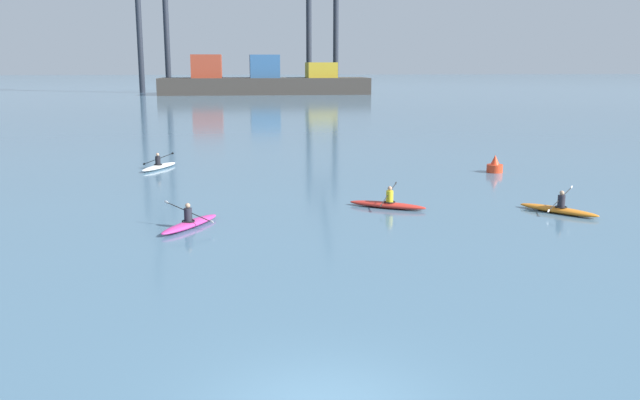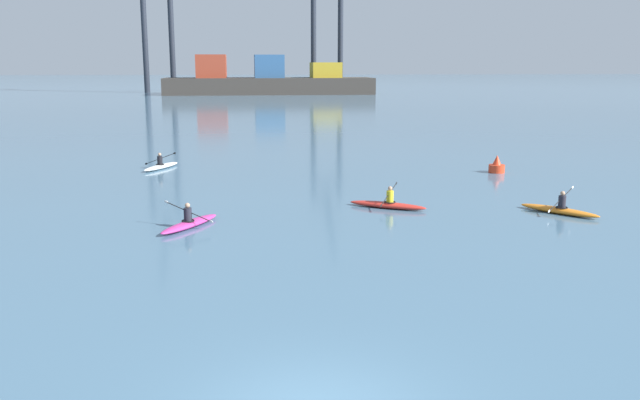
# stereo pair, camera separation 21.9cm
# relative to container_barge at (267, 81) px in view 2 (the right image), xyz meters

# --- Properties ---
(container_barge) EXTENTS (42.53, 10.79, 7.97)m
(container_barge) POSITION_rel_container_barge_xyz_m (0.00, 0.00, 0.00)
(container_barge) COLOR #38332D
(container_barge) RESTS_ON ground
(gantry_crane_west) EXTENTS (6.83, 17.90, 39.81)m
(gantry_crane_west) POSITION_rel_container_barge_xyz_m (-22.76, 8.81, 16.56)
(gantry_crane_west) COLOR #232833
(gantry_crane_west) RESTS_ON ground
(gantry_crane_west_mid) EXTENTS (7.17, 19.18, 34.67)m
(gantry_crane_west_mid) POSITION_rel_container_barge_xyz_m (13.58, 9.33, 14.42)
(gantry_crane_west_mid) COLOR #232833
(gantry_crane_west_mid) RESTS_ON ground
(channel_buoy) EXTENTS (0.90, 0.90, 1.00)m
(channel_buoy) POSITION_rel_container_barge_xyz_m (9.34, -103.37, -2.32)
(channel_buoy) COLOR red
(channel_buoy) RESTS_ON ground
(kayak_orange) EXTENTS (2.58, 3.04, 1.05)m
(kayak_orange) POSITION_rel_container_barge_xyz_m (7.99, -113.86, -2.50)
(kayak_orange) COLOR orange
(kayak_orange) RESTS_ON ground
(kayak_magenta) EXTENTS (2.29, 3.21, 0.97)m
(kayak_magenta) POSITION_rel_container_barge_xyz_m (-6.93, -114.55, -2.50)
(kayak_magenta) COLOR #C13384
(kayak_magenta) RESTS_ON ground
(kayak_white) EXTENTS (2.06, 3.31, 1.05)m
(kayak_white) POSITION_rel_container_barge_xyz_m (-9.74, -99.82, -2.50)
(kayak_white) COLOR silver
(kayak_white) RESTS_ON ground
(kayak_red) EXTENTS (3.23, 2.25, 1.00)m
(kayak_red) POSITION_rel_container_barge_xyz_m (1.21, -112.03, -2.50)
(kayak_red) COLOR red
(kayak_red) RESTS_ON ground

